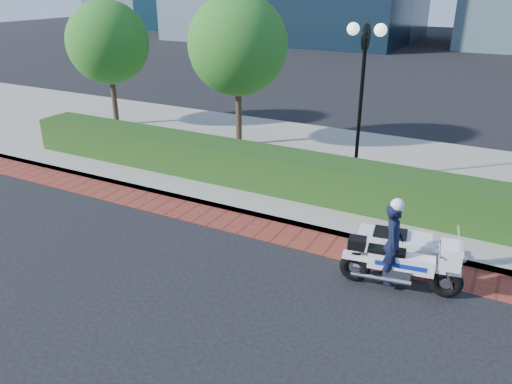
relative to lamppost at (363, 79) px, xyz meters
The scene contains 8 objects.
ground 6.07m from the lamppost, 100.89° to the right, with size 120.00×120.00×0.00m, color black.
brick_strip 4.84m from the lamppost, 105.12° to the right, with size 60.00×1.00×0.01m, color maroon.
sidewalk 3.16m from the lamppost, 141.34° to the left, with size 60.00×8.00×0.15m, color gray.
hedge_main 2.98m from the lamppost, 122.01° to the right, with size 18.00×1.20×1.00m, color black.
lamppost is the anchor object (origin of this frame).
tree_a 10.09m from the lamppost, behind, with size 3.00×3.00×4.58m.
tree_b 4.71m from the lamppost, 163.89° to the left, with size 3.20×3.20×4.89m.
police_motorcycle 5.39m from the lamppost, 63.11° to the right, with size 2.24×1.60×1.82m.
Camera 1 is at (4.71, -7.68, 5.35)m, focal length 35.00 mm.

